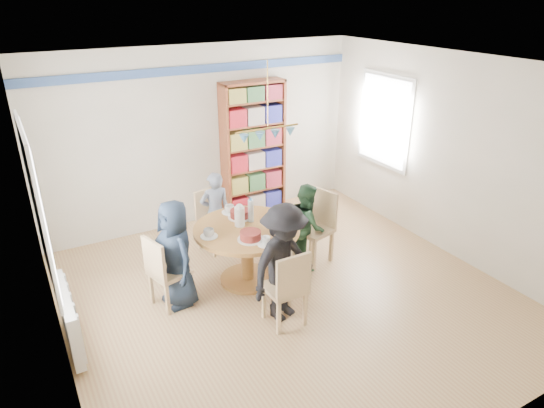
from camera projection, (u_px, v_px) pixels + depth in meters
ground at (288, 294)px, 5.88m from camera, size 5.00×5.00×0.00m
room_shell at (234, 149)px, 5.79m from camera, size 5.00×5.00×5.00m
radiator at (69, 318)px, 4.90m from camera, size 0.12×1.00×0.60m
dining_table at (247, 241)px, 5.96m from camera, size 1.30×1.30×0.75m
chair_left at (163, 269)px, 5.48m from camera, size 0.49×0.49×0.90m
chair_right at (318, 223)px, 6.45m from camera, size 0.54×0.54×0.99m
chair_far at (211, 217)px, 6.77m from camera, size 0.47×0.47×0.87m
chair_near at (288, 286)px, 5.15m from camera, size 0.41×0.41×0.92m
person_left at (176, 254)px, 5.49m from camera, size 0.50×0.68×1.30m
person_right at (307, 225)px, 6.32m from camera, size 0.61×0.68×1.15m
person_far at (215, 212)px, 6.68m from camera, size 0.45×0.32×1.16m
person_near at (284, 263)px, 5.23m from camera, size 1.00×0.76×1.38m
bookshelf at (253, 151)px, 7.66m from camera, size 1.02×0.31×2.15m
tableware at (244, 222)px, 5.86m from camera, size 1.19×1.19×0.31m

